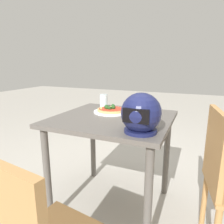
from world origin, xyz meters
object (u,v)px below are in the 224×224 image
at_px(dining_table, 113,131).
at_px(drinking_glass, 104,101).
at_px(pizza, 111,109).
at_px(motorcycle_helmet, 141,114).

xyz_separation_m(dining_table, drinking_glass, (0.21, -0.28, 0.17)).
distance_m(pizza, motorcycle_helmet, 0.53).
relative_size(pizza, motorcycle_helmet, 0.96).
height_order(dining_table, pizza, pizza).
bearing_deg(drinking_glass, motorcycle_helmet, 132.43).
bearing_deg(motorcycle_helmet, drinking_glass, -47.57).
relative_size(dining_table, motorcycle_helmet, 3.66).
bearing_deg(drinking_glass, dining_table, 127.04).
xyz_separation_m(dining_table, motorcycle_helmet, (-0.29, 0.26, 0.23)).
bearing_deg(pizza, motorcycle_helmet, 132.63).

